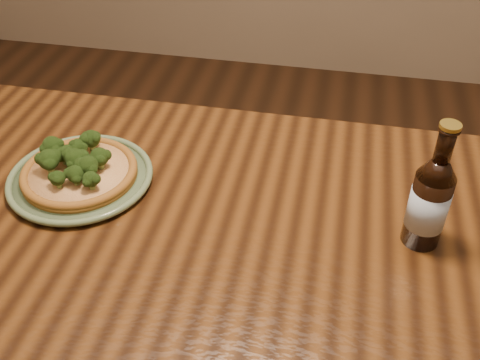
% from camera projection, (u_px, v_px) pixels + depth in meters
% --- Properties ---
extents(table, '(1.60, 0.90, 0.75)m').
position_uv_depth(table, '(231.00, 282.00, 1.04)').
color(table, '#4A290F').
rests_on(table, ground).
extents(plate, '(0.29, 0.29, 0.02)m').
position_uv_depth(plate, '(81.00, 177.00, 1.12)').
color(plate, '#5E7450').
rests_on(plate, table).
extents(pizza, '(0.23, 0.23, 0.07)m').
position_uv_depth(pizza, '(78.00, 169.00, 1.11)').
color(pizza, '#8F5B20').
rests_on(pizza, plate).
extents(beer_bottle, '(0.07, 0.07, 0.24)m').
position_uv_depth(beer_bottle, '(430.00, 201.00, 0.94)').
color(beer_bottle, black).
rests_on(beer_bottle, table).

